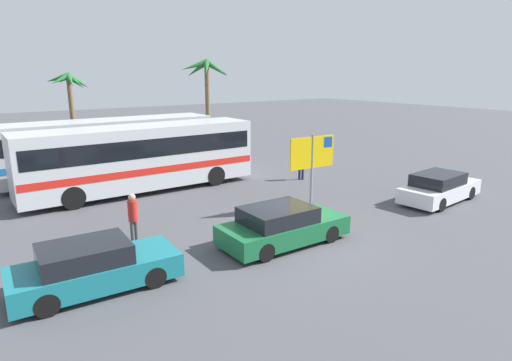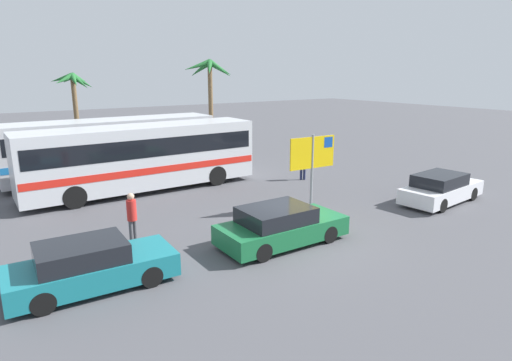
{
  "view_description": "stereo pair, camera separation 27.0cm",
  "coord_description": "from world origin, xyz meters",
  "px_view_note": "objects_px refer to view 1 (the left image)",
  "views": [
    {
      "loc": [
        -9.13,
        -10.51,
        5.64
      ],
      "look_at": [
        0.84,
        3.57,
        1.3
      ],
      "focal_mm": 30.27,
      "sensor_mm": 36.0,
      "label": 1
    },
    {
      "loc": [
        -8.91,
        -10.66,
        5.64
      ],
      "look_at": [
        0.84,
        3.57,
        1.3
      ],
      "focal_mm": 30.27,
      "sensor_mm": 36.0,
      "label": 2
    }
  ],
  "objects_px": {
    "bus_front_coach": "(141,155)",
    "car_green": "(282,226)",
    "bus_rear_coach": "(110,145)",
    "pedestrian_crossing_lot": "(133,215)",
    "car_teal": "(93,267)",
    "ferry_sign": "(313,155)",
    "car_white": "(439,188)",
    "pedestrian_near_sign": "(301,162)"
  },
  "relations": [
    {
      "from": "car_green",
      "to": "pedestrian_near_sign",
      "type": "distance_m",
      "value": 9.13
    },
    {
      "from": "bus_front_coach",
      "to": "car_teal",
      "type": "bearing_deg",
      "value": -118.18
    },
    {
      "from": "ferry_sign",
      "to": "car_green",
      "type": "bearing_deg",
      "value": -142.92
    },
    {
      "from": "car_green",
      "to": "pedestrian_crossing_lot",
      "type": "xyz_separation_m",
      "value": [
        -4.13,
        2.7,
        0.44
      ]
    },
    {
      "from": "car_white",
      "to": "pedestrian_near_sign",
      "type": "xyz_separation_m",
      "value": [
        -2.32,
        6.67,
        0.35
      ]
    },
    {
      "from": "car_teal",
      "to": "car_white",
      "type": "height_order",
      "value": "same"
    },
    {
      "from": "bus_rear_coach",
      "to": "car_teal",
      "type": "height_order",
      "value": "bus_rear_coach"
    },
    {
      "from": "ferry_sign",
      "to": "pedestrian_near_sign",
      "type": "xyz_separation_m",
      "value": [
        3.1,
        4.22,
        -1.34
      ]
    },
    {
      "from": "ferry_sign",
      "to": "car_white",
      "type": "bearing_deg",
      "value": -20.65
    },
    {
      "from": "bus_rear_coach",
      "to": "bus_front_coach",
      "type": "bearing_deg",
      "value": -84.92
    },
    {
      "from": "pedestrian_near_sign",
      "to": "car_green",
      "type": "bearing_deg",
      "value": 163.51
    },
    {
      "from": "car_green",
      "to": "pedestrian_near_sign",
      "type": "relative_size",
      "value": 2.65
    },
    {
      "from": "bus_front_coach",
      "to": "bus_rear_coach",
      "type": "distance_m",
      "value": 3.68
    },
    {
      "from": "pedestrian_crossing_lot",
      "to": "car_white",
      "type": "bearing_deg",
      "value": 49.88
    },
    {
      "from": "bus_front_coach",
      "to": "car_white",
      "type": "distance_m",
      "value": 13.89
    },
    {
      "from": "bus_front_coach",
      "to": "pedestrian_crossing_lot",
      "type": "xyz_separation_m",
      "value": [
        -2.75,
        -6.47,
        -0.71
      ]
    },
    {
      "from": "car_white",
      "to": "bus_front_coach",
      "type": "bearing_deg",
      "value": 132.15
    },
    {
      "from": "ferry_sign",
      "to": "car_teal",
      "type": "xyz_separation_m",
      "value": [
        -9.44,
        -1.8,
        -1.69
      ]
    },
    {
      "from": "ferry_sign",
      "to": "pedestrian_crossing_lot",
      "type": "bearing_deg",
      "value": -179.96
    },
    {
      "from": "ferry_sign",
      "to": "car_green",
      "type": "distance_m",
      "value": 4.37
    },
    {
      "from": "car_teal",
      "to": "pedestrian_near_sign",
      "type": "xyz_separation_m",
      "value": [
        12.53,
        6.02,
        0.35
      ]
    },
    {
      "from": "bus_rear_coach",
      "to": "pedestrian_crossing_lot",
      "type": "bearing_deg",
      "value": -103.46
    },
    {
      "from": "car_teal",
      "to": "pedestrian_crossing_lot",
      "type": "xyz_separation_m",
      "value": [
        1.94,
        2.28,
        0.44
      ]
    },
    {
      "from": "bus_front_coach",
      "to": "pedestrian_near_sign",
      "type": "relative_size",
      "value": 6.64
    },
    {
      "from": "ferry_sign",
      "to": "car_white",
      "type": "xyz_separation_m",
      "value": [
        5.41,
        -2.45,
        -1.69
      ]
    },
    {
      "from": "bus_front_coach",
      "to": "car_white",
      "type": "xyz_separation_m",
      "value": [
        10.16,
        -9.4,
        -1.15
      ]
    },
    {
      "from": "bus_rear_coach",
      "to": "pedestrian_crossing_lot",
      "type": "height_order",
      "value": "bus_rear_coach"
    },
    {
      "from": "bus_front_coach",
      "to": "car_teal",
      "type": "height_order",
      "value": "bus_front_coach"
    },
    {
      "from": "car_green",
      "to": "bus_front_coach",
      "type": "bearing_deg",
      "value": 99.31
    },
    {
      "from": "bus_rear_coach",
      "to": "car_white",
      "type": "xyz_separation_m",
      "value": [
        10.49,
        -13.06,
        -1.15
      ]
    },
    {
      "from": "bus_rear_coach",
      "to": "pedestrian_crossing_lot",
      "type": "relative_size",
      "value": 6.16
    },
    {
      "from": "bus_rear_coach",
      "to": "pedestrian_near_sign",
      "type": "distance_m",
      "value": 10.4
    },
    {
      "from": "pedestrian_crossing_lot",
      "to": "car_teal",
      "type": "bearing_deg",
      "value": -67.65
    },
    {
      "from": "bus_rear_coach",
      "to": "car_white",
      "type": "relative_size",
      "value": 2.44
    },
    {
      "from": "bus_front_coach",
      "to": "car_green",
      "type": "relative_size",
      "value": 2.51
    },
    {
      "from": "car_teal",
      "to": "car_green",
      "type": "relative_size",
      "value": 0.98
    },
    {
      "from": "car_teal",
      "to": "pedestrian_crossing_lot",
      "type": "bearing_deg",
      "value": 52.51
    },
    {
      "from": "bus_front_coach",
      "to": "car_teal",
      "type": "distance_m",
      "value": 10.0
    },
    {
      "from": "ferry_sign",
      "to": "car_teal",
      "type": "distance_m",
      "value": 9.75
    },
    {
      "from": "bus_rear_coach",
      "to": "car_green",
      "type": "height_order",
      "value": "bus_rear_coach"
    },
    {
      "from": "ferry_sign",
      "to": "car_teal",
      "type": "height_order",
      "value": "ferry_sign"
    },
    {
      "from": "ferry_sign",
      "to": "pedestrian_near_sign",
      "type": "distance_m",
      "value": 5.4
    }
  ]
}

